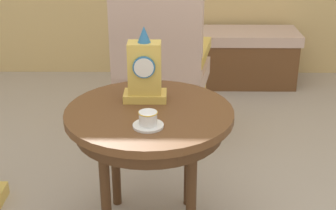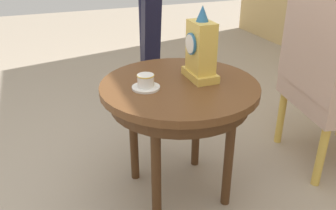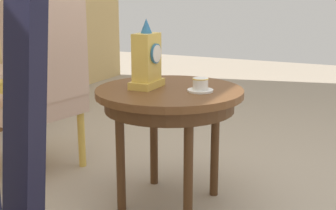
{
  "view_description": "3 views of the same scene",
  "coord_description": "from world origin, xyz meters",
  "px_view_note": "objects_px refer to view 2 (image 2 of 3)",
  "views": [
    {
      "loc": [
        0.04,
        -1.84,
        1.46
      ],
      "look_at": [
        0.02,
        0.13,
        0.6
      ],
      "focal_mm": 52.31,
      "sensor_mm": 36.0,
      "label": 1
    },
    {
      "loc": [
        1.32,
        -0.52,
        1.22
      ],
      "look_at": [
        -0.11,
        0.03,
        0.47
      ],
      "focal_mm": 38.2,
      "sensor_mm": 36.0,
      "label": 2
    },
    {
      "loc": [
        -2.05,
        -0.87,
        1.07
      ],
      "look_at": [
        -0.08,
        0.06,
        0.52
      ],
      "focal_mm": 49.19,
      "sensor_mm": 36.0,
      "label": 3
    }
  ],
  "objects_px": {
    "side_table": "(179,98)",
    "armchair": "(332,64)",
    "harp": "(149,10)",
    "teacup_left": "(146,82)",
    "mantel_clock": "(201,50)"
  },
  "relations": [
    {
      "from": "side_table",
      "to": "armchair",
      "type": "distance_m",
      "value": 0.86
    },
    {
      "from": "harp",
      "to": "teacup_left",
      "type": "bearing_deg",
      "value": -19.03
    },
    {
      "from": "teacup_left",
      "to": "harp",
      "type": "height_order",
      "value": "harp"
    },
    {
      "from": "mantel_clock",
      "to": "harp",
      "type": "height_order",
      "value": "harp"
    },
    {
      "from": "teacup_left",
      "to": "mantel_clock",
      "type": "bearing_deg",
      "value": 95.48
    },
    {
      "from": "teacup_left",
      "to": "mantel_clock",
      "type": "height_order",
      "value": "mantel_clock"
    },
    {
      "from": "harp",
      "to": "mantel_clock",
      "type": "bearing_deg",
      "value": -2.29
    },
    {
      "from": "side_table",
      "to": "harp",
      "type": "height_order",
      "value": "harp"
    },
    {
      "from": "mantel_clock",
      "to": "armchair",
      "type": "xyz_separation_m",
      "value": [
        0.05,
        0.75,
        -0.14
      ]
    },
    {
      "from": "mantel_clock",
      "to": "armchair",
      "type": "bearing_deg",
      "value": 86.25
    },
    {
      "from": "side_table",
      "to": "armchair",
      "type": "height_order",
      "value": "armchair"
    },
    {
      "from": "mantel_clock",
      "to": "harp",
      "type": "xyz_separation_m",
      "value": [
        -0.86,
        0.03,
        0.02
      ]
    },
    {
      "from": "side_table",
      "to": "teacup_left",
      "type": "xyz_separation_m",
      "value": [
        0.0,
        -0.16,
        0.1
      ]
    },
    {
      "from": "armchair",
      "to": "teacup_left",
      "type": "bearing_deg",
      "value": -91.28
    },
    {
      "from": "teacup_left",
      "to": "armchair",
      "type": "relative_size",
      "value": 0.11
    }
  ]
}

